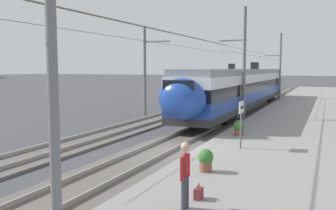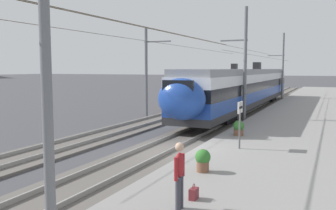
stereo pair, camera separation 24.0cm
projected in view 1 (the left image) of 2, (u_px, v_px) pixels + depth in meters
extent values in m
plane|color=#424247|center=(178.00, 154.00, 16.50)|extent=(400.00, 400.00, 0.00)
cube|color=gray|center=(291.00, 161.00, 14.47)|extent=(120.00, 7.93, 0.40)
cube|color=#5B5651|center=(160.00, 151.00, 16.86)|extent=(120.00, 3.00, 0.12)
cube|color=gray|center=(174.00, 149.00, 16.55)|extent=(120.00, 0.07, 0.16)
cube|color=gray|center=(146.00, 146.00, 17.13)|extent=(120.00, 0.07, 0.16)
cube|color=#5B5651|center=(80.00, 142.00, 18.75)|extent=(120.00, 3.00, 0.12)
cube|color=gray|center=(91.00, 141.00, 18.44)|extent=(120.00, 0.07, 0.16)
cube|color=gray|center=(69.00, 139.00, 19.02)|extent=(120.00, 0.07, 0.16)
cube|color=#2D2D30|center=(245.00, 101.00, 33.38)|extent=(30.10, 2.88, 0.45)
cube|color=#1E429E|center=(245.00, 94.00, 33.31)|extent=(30.10, 2.88, 0.85)
cube|color=black|center=(245.00, 85.00, 33.23)|extent=(30.10, 2.92, 0.75)
cube|color=white|center=(245.00, 78.00, 33.16)|extent=(30.10, 2.88, 0.65)
cube|color=gray|center=(245.00, 72.00, 33.11)|extent=(29.80, 2.68, 0.45)
cube|color=black|center=(216.00, 118.00, 24.95)|extent=(2.80, 2.30, 0.42)
cube|color=black|center=(262.00, 98.00, 41.89)|extent=(2.80, 2.30, 0.42)
ellipsoid|color=#1E429E|center=(182.00, 99.00, 19.08)|extent=(1.80, 2.65, 2.25)
cube|color=black|center=(178.00, 92.00, 18.59)|extent=(0.16, 1.73, 1.19)
cube|color=black|center=(255.00, 66.00, 37.15)|extent=(0.90, 0.70, 0.70)
cube|color=#2D2D30|center=(224.00, 93.00, 43.97)|extent=(25.12, 2.96, 0.45)
cube|color=orange|center=(224.00, 88.00, 43.90)|extent=(25.12, 2.96, 0.85)
cube|color=black|center=(224.00, 81.00, 43.82)|extent=(25.12, 3.00, 0.75)
cube|color=silver|center=(224.00, 75.00, 43.75)|extent=(25.12, 2.96, 0.65)
cube|color=gray|center=(224.00, 71.00, 43.70)|extent=(24.82, 2.76, 0.45)
cube|color=black|center=(203.00, 102.00, 36.94)|extent=(2.80, 2.37, 0.42)
cube|color=black|center=(238.00, 93.00, 51.08)|extent=(2.80, 2.37, 0.42)
ellipsoid|color=orange|center=(184.00, 87.00, 31.93)|extent=(1.80, 2.73, 2.25)
cube|color=black|center=(182.00, 82.00, 31.43)|extent=(0.16, 1.78, 1.19)
cube|color=black|center=(232.00, 66.00, 47.06)|extent=(0.90, 0.70, 0.70)
cylinder|color=slate|center=(52.00, 63.00, 7.76)|extent=(0.24, 0.24, 8.02)
cylinder|color=slate|center=(244.00, 66.00, 25.07)|extent=(0.24, 0.24, 8.13)
cube|color=slate|center=(233.00, 41.00, 25.22)|extent=(0.10, 1.93, 0.10)
cylinder|color=#473823|center=(222.00, 44.00, 25.58)|extent=(40.04, 0.02, 0.02)
cylinder|color=slate|center=(280.00, 67.00, 43.17)|extent=(0.24, 0.24, 8.12)
cube|color=slate|center=(273.00, 56.00, 43.36)|extent=(0.10, 1.93, 0.10)
cylinder|color=#473823|center=(266.00, 58.00, 43.71)|extent=(40.04, 0.02, 0.02)
cylinder|color=slate|center=(145.00, 72.00, 29.44)|extent=(0.24, 0.24, 7.19)
cube|color=slate|center=(156.00, 42.00, 28.78)|extent=(0.10, 2.37, 0.10)
cylinder|color=#473823|center=(168.00, 44.00, 28.38)|extent=(40.04, 0.02, 0.02)
cylinder|color=#59595B|center=(241.00, 125.00, 15.69)|extent=(0.08, 0.08, 2.06)
cube|color=silver|center=(241.00, 107.00, 15.61)|extent=(0.70, 0.06, 0.50)
cube|color=black|center=(242.00, 107.00, 15.60)|extent=(0.52, 0.01, 0.10)
cylinder|color=#383842|center=(184.00, 194.00, 8.84)|extent=(0.14, 0.14, 0.82)
cylinder|color=#383842|center=(186.00, 192.00, 8.98)|extent=(0.14, 0.14, 0.82)
ellipsoid|color=maroon|center=(185.00, 165.00, 8.84)|extent=(0.36, 0.22, 0.62)
sphere|color=tan|center=(185.00, 147.00, 8.79)|extent=(0.22, 0.22, 0.22)
cylinder|color=maroon|center=(182.00, 169.00, 8.64)|extent=(0.09, 0.09, 0.58)
cylinder|color=maroon|center=(188.00, 165.00, 9.04)|extent=(0.09, 0.09, 0.58)
cube|color=maroon|center=(199.00, 194.00, 9.64)|extent=(0.32, 0.18, 0.30)
torus|color=maroon|center=(199.00, 186.00, 9.62)|extent=(0.16, 0.02, 0.16)
cylinder|color=brown|center=(239.00, 132.00, 18.89)|extent=(0.51, 0.51, 0.33)
sphere|color=#33752D|center=(239.00, 126.00, 18.85)|extent=(0.57, 0.57, 0.57)
sphere|color=red|center=(239.00, 123.00, 18.84)|extent=(0.31, 0.31, 0.31)
cylinder|color=brown|center=(206.00, 166.00, 12.22)|extent=(0.42, 0.42, 0.35)
sphere|color=#33752D|center=(206.00, 157.00, 12.19)|extent=(0.53, 0.53, 0.53)
sphere|color=red|center=(206.00, 153.00, 12.17)|extent=(0.29, 0.29, 0.29)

